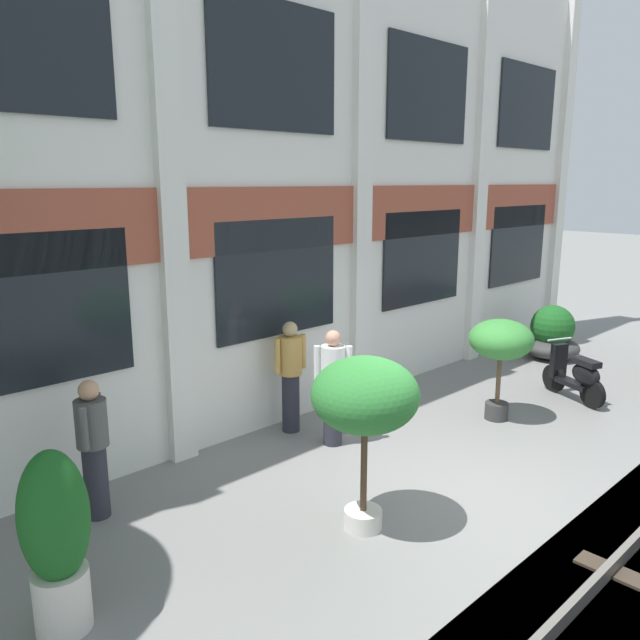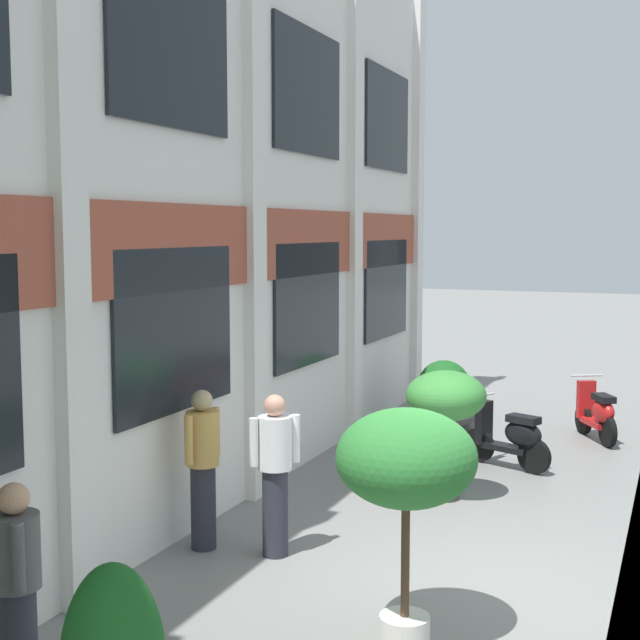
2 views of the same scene
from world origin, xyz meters
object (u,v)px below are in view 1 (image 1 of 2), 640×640
Objects in this scene: potted_plant_low_pan at (501,344)px; resident_by_doorway at (333,384)px; resident_near_plants at (290,373)px; scooter_near_curb at (576,376)px; potted_plant_wide_bowl at (552,336)px; resident_watching_tracks at (93,445)px; potted_plant_glazed_jar at (56,537)px; potted_plant_terracotta_small at (365,399)px.

potted_plant_low_pan is 2.76m from resident_by_doorway.
resident_near_plants is (-0.10, 0.77, 0.01)m from resident_by_doorway.
scooter_near_curb is 4.93m from resident_near_plants.
potted_plant_wide_bowl is 0.69× the size of resident_near_plants.
resident_near_plants reaches higher than potted_plant_low_pan.
potted_plant_wide_bowl is 0.70× the size of resident_by_doorway.
potted_plant_glazed_jar is at bearing -79.74° from resident_watching_tracks.
potted_plant_wide_bowl is 10.69m from potted_plant_glazed_jar.
potted_plant_glazed_jar reaches higher than scooter_near_curb.
resident_watching_tracks is at bearing 165.02° from potted_plant_low_pan.
potted_plant_wide_bowl is 7.95m from potted_plant_terracotta_small.
scooter_near_curb is (5.52, 0.18, -1.01)m from potted_plant_terracotta_small.
potted_plant_wide_bowl is at bearing -32.78° from scooter_near_curb.
potted_plant_terracotta_small reaches higher than resident_near_plants.
potted_plant_wide_bowl is at bearing 40.57° from resident_watching_tracks.
potted_plant_wide_bowl is 6.42m from resident_by_doorway.
potted_plant_glazed_jar reaches higher than resident_watching_tracks.
potted_plant_terracotta_small is 1.20× the size of resident_watching_tracks.
potted_plant_terracotta_small is 1.14× the size of resident_near_plants.
resident_by_doorway is (4.23, 1.08, 0.05)m from potted_plant_glazed_jar.
resident_by_doorway is at bearing 92.13° from scooter_near_curb.
potted_plant_terracotta_small is at bearing -13.19° from potted_plant_glazed_jar.
resident_watching_tracks is (-9.64, 0.51, 0.37)m from potted_plant_wide_bowl.
resident_watching_tracks is at bearing 176.95° from potted_plant_wide_bowl.
potted_plant_glazed_jar is (-6.74, 0.03, -0.38)m from potted_plant_low_pan.
potted_plant_low_pan is at bearing -0.25° from potted_plant_glazed_jar.
resident_near_plants is (1.20, 2.53, -0.56)m from potted_plant_terracotta_small.
scooter_near_curb is 0.79× the size of resident_by_doorway.
resident_near_plants is at bearing -126.62° from resident_by_doorway.
potted_plant_low_pan is 1.01× the size of resident_watching_tracks.
scooter_near_curb is at bearing 28.46° from resident_watching_tracks.
scooter_near_curb is at bearing -145.56° from potted_plant_wide_bowl.
potted_plant_wide_bowl is 0.73× the size of resident_watching_tracks.
scooter_near_curb is (-2.19, -1.50, -0.03)m from potted_plant_wide_bowl.
potted_plant_glazed_jar is at bearing -30.06° from resident_by_doorway.
resident_by_doorway is at bearing 179.28° from potted_plant_wide_bowl.
scooter_near_curb is (8.44, -0.51, -0.40)m from potted_plant_glazed_jar.
potted_plant_terracotta_small is (-7.71, -1.68, 0.98)m from potted_plant_wide_bowl.
resident_near_plants is (4.13, 1.85, 0.06)m from potted_plant_glazed_jar.
potted_plant_terracotta_small is 1.44× the size of scooter_near_curb.
resident_near_plants is (-4.31, 2.35, 0.45)m from scooter_near_curb.
resident_near_plants is at bearing 64.55° from potted_plant_terracotta_small.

